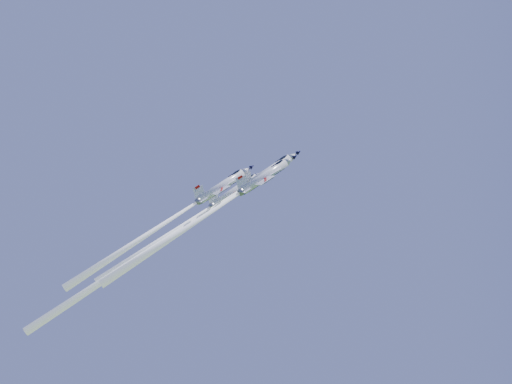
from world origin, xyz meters
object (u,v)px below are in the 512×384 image
(jet_right, at_px, (209,213))
(jet_slot, at_px, (169,220))
(jet_lead, at_px, (180,230))
(jet_left, at_px, (191,220))

(jet_right, relative_size, jet_slot, 1.04)
(jet_right, xyz_separation_m, jet_slot, (-8.78, 0.12, -1.14))
(jet_lead, bearing_deg, jet_slot, -48.84)
(jet_left, xyz_separation_m, jet_right, (8.45, -10.66, -0.29))
(jet_lead, relative_size, jet_slot, 1.50)
(jet_slot, bearing_deg, jet_left, 142.22)
(jet_left, bearing_deg, jet_slot, -37.78)
(jet_left, bearing_deg, jet_right, 2.46)
(jet_lead, relative_size, jet_right, 1.44)
(jet_lead, xyz_separation_m, jet_slot, (-0.86, -3.76, 1.55))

